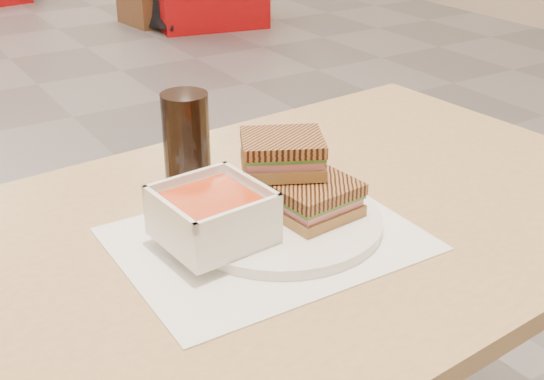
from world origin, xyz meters
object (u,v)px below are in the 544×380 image
plate (281,221)px  soup_bowl (212,217)px  panini_lower (316,199)px  cola_glass (187,142)px  main_table (267,293)px

plate → soup_bowl: soup_bowl is taller
panini_lower → cola_glass: bearing=114.5°
main_table → cola_glass: (-0.04, 0.16, 0.19)m
cola_glass → plate: bearing=-74.1°
main_table → panini_lower: (0.05, -0.04, 0.16)m
panini_lower → soup_bowl: bearing=171.9°
plate → panini_lower: panini_lower is taller
main_table → soup_bowl: soup_bowl is taller
soup_bowl → panini_lower: (0.15, -0.02, -0.01)m
plate → panini_lower: size_ratio=2.44×
main_table → cola_glass: size_ratio=8.30×
plate → cola_glass: (-0.05, 0.18, 0.07)m
panini_lower → cola_glass: (-0.09, 0.20, 0.03)m
plate → panini_lower: 0.06m
soup_bowl → cola_glass: size_ratio=0.92×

